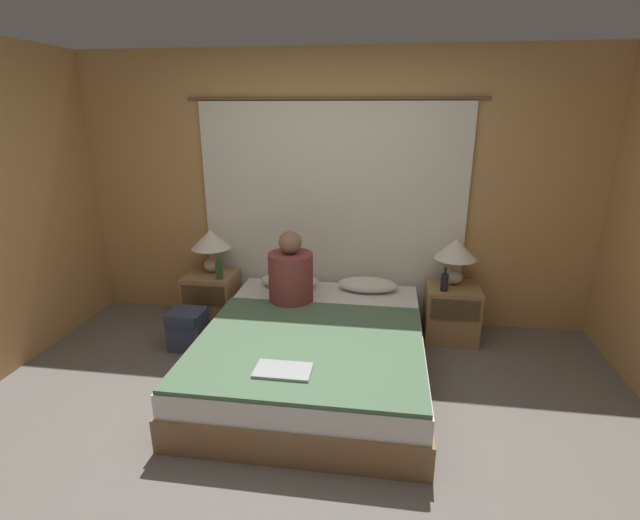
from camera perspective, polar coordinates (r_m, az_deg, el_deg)
ground_plane at (r=3.13m, az=-3.03°, el=-21.29°), size 16.00×16.00×0.00m
wall_back at (r=4.36m, az=1.58°, el=8.39°), size 4.86×0.06×2.50m
curtain_panel at (r=4.34m, az=1.46°, el=5.49°), size 2.63×0.02×2.08m
bed at (r=3.65m, az=-0.70°, el=-11.27°), size 1.66×2.02×0.40m
nightstand_left at (r=4.58m, az=-13.12°, el=-4.63°), size 0.46×0.43×0.50m
nightstand_right at (r=4.33m, az=15.83°, el=-6.23°), size 0.46×0.43×0.50m
lamp_left at (r=4.47m, az=-13.28°, el=2.11°), size 0.37×0.37×0.41m
lamp_right at (r=4.21m, az=16.33°, el=0.87°), size 0.37×0.37×0.41m
pillow_left at (r=4.34m, az=-3.77°, el=-2.54°), size 0.55×0.29×0.12m
pillow_right at (r=4.25m, az=5.89°, el=-3.03°), size 0.55×0.29×0.12m
blanket_on_bed at (r=3.30m, az=-1.48°, el=-10.34°), size 1.60×1.41×0.03m
person_left_in_bed at (r=3.92m, az=-3.62°, el=-1.82°), size 0.38×0.38×0.63m
beer_bottle_on_left_stand at (r=4.32m, az=-12.33°, el=-1.18°), size 0.06×0.06×0.22m
beer_bottle_on_right_stand at (r=4.09m, az=15.07°, el=-2.61°), size 0.06×0.06×0.21m
laptop_on_bed at (r=2.97m, az=-4.57°, el=-13.38°), size 0.35×0.21×0.02m
backpack_on_floor at (r=4.19m, az=-15.99°, el=-7.91°), size 0.30×0.28×0.35m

